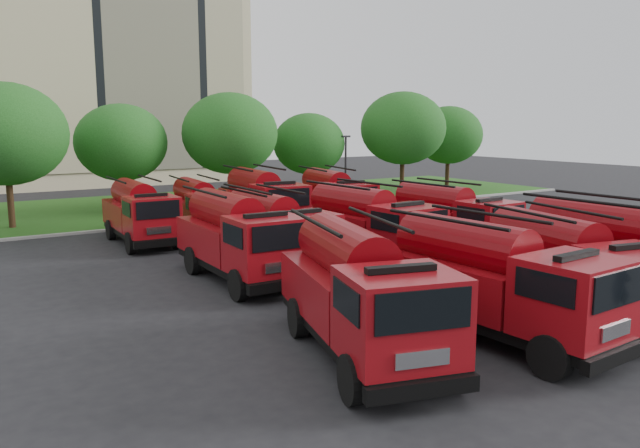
# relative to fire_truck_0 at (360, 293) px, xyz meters

# --- Properties ---
(ground) EXTENTS (140.00, 140.00, 0.00)m
(ground) POSITION_rel_fire_truck_0_xyz_m (2.82, 4.63, -1.68)
(ground) COLOR black
(ground) RESTS_ON ground
(lawn) EXTENTS (70.00, 16.00, 0.12)m
(lawn) POSITION_rel_fire_truck_0_xyz_m (2.82, 30.63, -1.62)
(lawn) COLOR #204713
(lawn) RESTS_ON ground
(curb) EXTENTS (70.00, 0.30, 0.14)m
(curb) POSITION_rel_fire_truck_0_xyz_m (2.82, 22.53, -1.61)
(curb) COLOR gray
(curb) RESTS_ON ground
(apartment_building) EXTENTS (30.00, 14.18, 25.00)m
(apartment_building) POSITION_rel_fire_truck_0_xyz_m (4.82, 52.57, 10.82)
(apartment_building) COLOR #C3B391
(apartment_building) RESTS_ON ground
(tree_2) EXTENTS (6.72, 6.72, 8.22)m
(tree_2) POSITION_rel_fire_truck_0_xyz_m (-5.18, 26.13, 3.68)
(tree_2) COLOR #382314
(tree_2) RESTS_ON ground
(tree_3) EXTENTS (5.88, 5.88, 7.19)m
(tree_3) POSITION_rel_fire_truck_0_xyz_m (1.82, 28.63, 3.01)
(tree_3) COLOR #382314
(tree_3) RESTS_ON ground
(tree_4) EXTENTS (6.55, 6.55, 8.01)m
(tree_4) POSITION_rel_fire_truck_0_xyz_m (8.82, 27.13, 3.54)
(tree_4) COLOR #382314
(tree_4) RESTS_ON ground
(tree_5) EXTENTS (5.46, 5.46, 6.68)m
(tree_5) POSITION_rel_fire_truck_0_xyz_m (15.82, 28.13, 2.67)
(tree_5) COLOR #382314
(tree_5) RESTS_ON ground
(tree_6) EXTENTS (6.89, 6.89, 8.42)m
(tree_6) POSITION_rel_fire_truck_0_xyz_m (23.82, 26.63, 3.81)
(tree_6) COLOR #382314
(tree_6) RESTS_ON ground
(tree_7) EXTENTS (6.05, 6.05, 7.39)m
(tree_7) POSITION_rel_fire_truck_0_xyz_m (30.82, 28.63, 3.14)
(tree_7) COLOR #382314
(tree_7) RESTS_ON ground
(lamp_post_1) EXTENTS (0.60, 0.25, 5.11)m
(lamp_post_1) POSITION_rel_fire_truck_0_xyz_m (14.82, 21.83, 1.22)
(lamp_post_1) COLOR black
(lamp_post_1) RESTS_ON ground
(fire_truck_0) EXTENTS (4.37, 7.72, 3.33)m
(fire_truck_0) POSITION_rel_fire_truck_0_xyz_m (0.00, 0.00, 0.00)
(fire_truck_0) COLOR black
(fire_truck_0) RESTS_ON ground
(fire_truck_1) EXTENTS (2.95, 7.32, 3.28)m
(fire_truck_1) POSITION_rel_fire_truck_0_xyz_m (3.88, -1.03, -0.03)
(fire_truck_1) COLOR black
(fire_truck_1) RESTS_ON ground
(fire_truck_2) EXTENTS (3.75, 7.28, 3.16)m
(fire_truck_2) POSITION_rel_fire_truck_0_xyz_m (7.21, -1.01, -0.09)
(fire_truck_2) COLOR black
(fire_truck_2) RESTS_ON ground
(fire_truck_3) EXTENTS (2.78, 7.44, 3.38)m
(fire_truck_3) POSITION_rel_fire_truck_0_xyz_m (10.04, -1.05, 0.02)
(fire_truck_3) COLOR black
(fire_truck_3) RESTS_ON ground
(fire_truck_4) EXTENTS (2.80, 7.32, 3.30)m
(fire_truck_4) POSITION_rel_fire_truck_0_xyz_m (0.70, 8.85, -0.01)
(fire_truck_4) COLOR black
(fire_truck_4) RESTS_ON ground
(fire_truck_5) EXTENTS (2.58, 6.92, 3.14)m
(fire_truck_5) POSITION_rel_fire_truck_0_xyz_m (2.64, 9.52, -0.10)
(fire_truck_5) COLOR black
(fire_truck_5) RESTS_ON ground
(fire_truck_6) EXTENTS (2.98, 7.31, 3.26)m
(fire_truck_6) POSITION_rel_fire_truck_0_xyz_m (6.71, 8.53, -0.04)
(fire_truck_6) COLOR black
(fire_truck_6) RESTS_ON ground
(fire_truck_7) EXTENTS (2.70, 6.89, 3.10)m
(fire_truck_7) POSITION_rel_fire_truck_0_xyz_m (11.39, 8.40, -0.12)
(fire_truck_7) COLOR black
(fire_truck_7) RESTS_ON ground
(fire_truck_8) EXTENTS (2.69, 6.84, 3.08)m
(fire_truck_8) POSITION_rel_fire_truck_0_xyz_m (-0.26, 18.23, -0.13)
(fire_truck_8) COLOR black
(fire_truck_8) RESTS_ON ground
(fire_truck_9) EXTENTS (2.84, 6.63, 2.94)m
(fire_truck_9) POSITION_rel_fire_truck_0_xyz_m (3.10, 18.71, -0.20)
(fire_truck_9) COLOR black
(fire_truck_9) RESTS_ON ground
(fire_truck_10) EXTENTS (3.29, 7.71, 3.41)m
(fire_truck_10) POSITION_rel_fire_truck_0_xyz_m (6.27, 17.63, 0.04)
(fire_truck_10) COLOR black
(fire_truck_10) RESTS_ON ground
(fire_truck_11) EXTENTS (3.66, 7.42, 3.23)m
(fire_truck_11) POSITION_rel_fire_truck_0_xyz_m (10.75, 17.25, -0.05)
(fire_truck_11) COLOR black
(fire_truck_11) RESTS_ON ground
(firefighter_1) EXTENTS (0.83, 0.59, 1.54)m
(firefighter_1) POSITION_rel_fire_truck_0_xyz_m (6.18, -2.73, -1.68)
(firefighter_1) COLOR #981D0B
(firefighter_1) RESTS_ON ground
(firefighter_4) EXTENTS (0.98, 1.09, 1.86)m
(firefighter_4) POSITION_rel_fire_truck_0_xyz_m (2.56, 4.21, -1.68)
(firefighter_4) COLOR black
(firefighter_4) RESTS_ON ground
(firefighter_5) EXTENTS (1.82, 0.95, 1.88)m
(firefighter_5) POSITION_rel_fire_truck_0_xyz_m (13.34, 5.92, -1.68)
(firefighter_5) COLOR black
(firefighter_5) RESTS_ON ground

